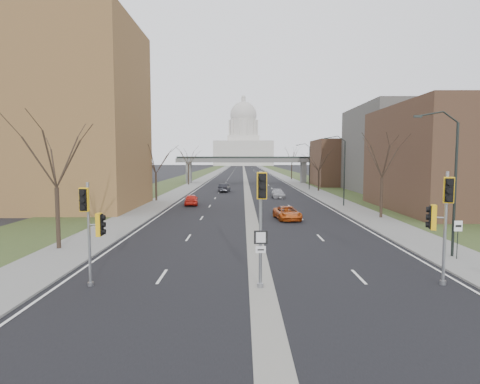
{
  "coord_description": "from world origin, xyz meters",
  "views": [
    {
      "loc": [
        -0.91,
        -17.9,
        6.02
      ],
      "look_at": [
        -1.08,
        11.34,
        3.55
      ],
      "focal_mm": 30.0,
      "sensor_mm": 36.0,
      "label": 1
    }
  ],
  "objects_px": {
    "signal_pole_right": "(442,212)",
    "car_right_mid": "(278,194)",
    "speed_limit_sign": "(458,233)",
    "car_left_near": "(191,200)",
    "signal_pole_median": "(261,208)",
    "signal_pole_left": "(91,219)",
    "car_left_far": "(224,188)",
    "car_right_near": "(287,213)"
  },
  "relations": [
    {
      "from": "signal_pole_median",
      "to": "speed_limit_sign",
      "type": "bearing_deg",
      "value": 21.06
    },
    {
      "from": "signal_pole_right",
      "to": "car_left_far",
      "type": "height_order",
      "value": "signal_pole_right"
    },
    {
      "from": "signal_pole_median",
      "to": "car_right_mid",
      "type": "bearing_deg",
      "value": 80.79
    },
    {
      "from": "signal_pole_right",
      "to": "speed_limit_sign",
      "type": "bearing_deg",
      "value": 72.66
    },
    {
      "from": "car_left_far",
      "to": "car_right_mid",
      "type": "relative_size",
      "value": 1.02
    },
    {
      "from": "signal_pole_left",
      "to": "car_right_mid",
      "type": "xyz_separation_m",
      "value": [
        12.43,
        42.69,
        -2.57
      ]
    },
    {
      "from": "car_right_near",
      "to": "signal_pole_right",
      "type": "bearing_deg",
      "value": -83.01
    },
    {
      "from": "speed_limit_sign",
      "to": "car_right_mid",
      "type": "distance_m",
      "value": 38.41
    },
    {
      "from": "car_left_near",
      "to": "signal_pole_left",
      "type": "bearing_deg",
      "value": 83.75
    },
    {
      "from": "signal_pole_left",
      "to": "speed_limit_sign",
      "type": "xyz_separation_m",
      "value": [
        19.61,
        4.97,
        -1.54
      ]
    },
    {
      "from": "signal_pole_median",
      "to": "speed_limit_sign",
      "type": "height_order",
      "value": "signal_pole_median"
    },
    {
      "from": "signal_pole_median",
      "to": "speed_limit_sign",
      "type": "distance_m",
      "value": 13.07
    },
    {
      "from": "signal_pole_right",
      "to": "signal_pole_median",
      "type": "bearing_deg",
      "value": -157.4
    },
    {
      "from": "car_right_mid",
      "to": "signal_pole_right",
      "type": "bearing_deg",
      "value": -86.84
    },
    {
      "from": "signal_pole_median",
      "to": "signal_pole_right",
      "type": "relative_size",
      "value": 1.01
    },
    {
      "from": "speed_limit_sign",
      "to": "car_left_near",
      "type": "xyz_separation_m",
      "value": [
        -19.19,
        27.96,
        -0.96
      ]
    },
    {
      "from": "car_left_near",
      "to": "car_right_near",
      "type": "relative_size",
      "value": 0.89
    },
    {
      "from": "car_right_mid",
      "to": "signal_pole_left",
      "type": "bearing_deg",
      "value": -108.3
    },
    {
      "from": "signal_pole_median",
      "to": "car_left_near",
      "type": "xyz_separation_m",
      "value": [
        -7.42,
        33.24,
        -3.07
      ]
    },
    {
      "from": "signal_pole_left",
      "to": "signal_pole_right",
      "type": "bearing_deg",
      "value": -0.21
    },
    {
      "from": "car_right_near",
      "to": "signal_pole_median",
      "type": "bearing_deg",
      "value": -106.09
    },
    {
      "from": "speed_limit_sign",
      "to": "car_left_near",
      "type": "height_order",
      "value": "speed_limit_sign"
    },
    {
      "from": "signal_pole_left",
      "to": "car_left_near",
      "type": "distance_m",
      "value": 33.03
    },
    {
      "from": "speed_limit_sign",
      "to": "car_left_far",
      "type": "xyz_separation_m",
      "value": [
        -15.83,
        48.14,
        -0.93
      ]
    },
    {
      "from": "signal_pole_median",
      "to": "signal_pole_right",
      "type": "bearing_deg",
      "value": 1.3
    },
    {
      "from": "car_left_near",
      "to": "car_right_mid",
      "type": "xyz_separation_m",
      "value": [
        12.01,
        9.76,
        -0.07
      ]
    },
    {
      "from": "speed_limit_sign",
      "to": "car_right_mid",
      "type": "xyz_separation_m",
      "value": [
        -7.18,
        37.72,
        -1.03
      ]
    },
    {
      "from": "speed_limit_sign",
      "to": "car_right_near",
      "type": "height_order",
      "value": "speed_limit_sign"
    },
    {
      "from": "car_right_near",
      "to": "car_right_mid",
      "type": "height_order",
      "value": "car_right_near"
    },
    {
      "from": "car_left_near",
      "to": "car_right_near",
      "type": "xyz_separation_m",
      "value": [
        10.98,
        -12.15,
        -0.06
      ]
    },
    {
      "from": "signal_pole_left",
      "to": "car_left_far",
      "type": "bearing_deg",
      "value": 84.51
    },
    {
      "from": "signal_pole_right",
      "to": "car_left_near",
      "type": "distance_m",
      "value": 36.36
    },
    {
      "from": "car_left_near",
      "to": "car_left_far",
      "type": "xyz_separation_m",
      "value": [
        3.35,
        20.18,
        0.03
      ]
    },
    {
      "from": "speed_limit_sign",
      "to": "car_right_near",
      "type": "relative_size",
      "value": 0.48
    },
    {
      "from": "signal_pole_right",
      "to": "car_right_mid",
      "type": "bearing_deg",
      "value": 113.41
    },
    {
      "from": "car_right_mid",
      "to": "car_left_far",
      "type": "bearing_deg",
      "value": 127.63
    },
    {
      "from": "speed_limit_sign",
      "to": "car_left_far",
      "type": "distance_m",
      "value": 50.68
    },
    {
      "from": "signal_pole_left",
      "to": "speed_limit_sign",
      "type": "height_order",
      "value": "signal_pole_left"
    },
    {
      "from": "car_left_near",
      "to": "speed_limit_sign",
      "type": "bearing_deg",
      "value": 118.94
    },
    {
      "from": "signal_pole_left",
      "to": "signal_pole_median",
      "type": "bearing_deg",
      "value": -3.69
    },
    {
      "from": "car_left_near",
      "to": "signal_pole_right",
      "type": "bearing_deg",
      "value": 110.47
    },
    {
      "from": "signal_pole_left",
      "to": "signal_pole_right",
      "type": "xyz_separation_m",
      "value": [
        16.3,
        0.34,
        0.33
      ]
    }
  ]
}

